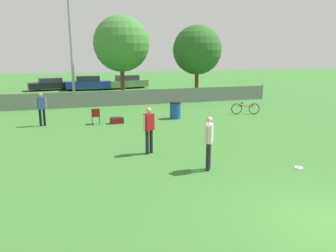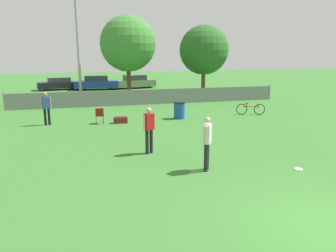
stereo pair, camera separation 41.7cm
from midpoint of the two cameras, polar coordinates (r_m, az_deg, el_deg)
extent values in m
plane|color=#38722D|center=(8.41, 25.56, -15.06)|extent=(120.00, 120.00, 0.00)
cube|color=gray|center=(24.13, -4.50, 5.05)|extent=(19.75, 0.03, 1.10)
cylinder|color=slate|center=(28.01, 15.69, 5.79)|extent=(0.07, 0.07, 1.21)
cylinder|color=#9E9EA3|center=(25.27, -16.99, 13.52)|extent=(0.20, 0.20, 8.69)
cylinder|color=brown|center=(26.20, -8.37, 7.43)|extent=(0.32, 0.32, 2.80)
sphere|color=#3D7F33|center=(26.11, -8.59, 14.01)|extent=(4.28, 4.28, 4.28)
cylinder|color=brown|center=(27.77, 4.57, 7.44)|extent=(0.32, 0.32, 2.44)
sphere|color=#286023|center=(27.66, 4.67, 13.06)|extent=(4.01, 4.01, 4.01)
cylinder|color=black|center=(10.59, 5.84, -5.45)|extent=(0.13, 0.13, 0.91)
cylinder|color=black|center=(10.78, 6.03, -5.12)|extent=(0.13, 0.13, 0.91)
cube|color=silver|center=(10.47, 6.03, -1.30)|extent=(0.39, 0.43, 0.62)
sphere|color=#D8AD8C|center=(10.38, 6.08, 1.05)|extent=(0.20, 0.20, 0.20)
cylinder|color=#D8AD8C|center=(10.26, 5.82, -1.58)|extent=(0.08, 0.08, 0.55)
cylinder|color=#D8AD8C|center=(10.69, 6.23, -1.00)|extent=(0.08, 0.08, 0.55)
cylinder|color=black|center=(12.29, -4.62, -2.85)|extent=(0.13, 0.13, 0.91)
cylinder|color=black|center=(12.42, -3.91, -2.67)|extent=(0.13, 0.13, 0.91)
cube|color=#B21419|center=(12.18, -4.32, 0.71)|extent=(0.43, 0.37, 0.62)
sphere|color=#D8AD8C|center=(12.09, -4.36, 2.74)|extent=(0.20, 0.20, 0.20)
cylinder|color=#D8AD8C|center=(12.03, -5.13, 0.57)|extent=(0.08, 0.08, 0.55)
cylinder|color=#D8AD8C|center=(12.32, -3.54, 0.88)|extent=(0.08, 0.08, 0.55)
cylinder|color=black|center=(18.27, -21.35, 1.41)|extent=(0.13, 0.13, 0.89)
cylinder|color=black|center=(18.26, -21.95, 1.35)|extent=(0.13, 0.13, 0.89)
cube|color=#2D4C9E|center=(18.14, -21.85, 3.71)|extent=(0.38, 0.27, 0.62)
sphere|color=tan|center=(18.09, -21.96, 5.08)|extent=(0.20, 0.20, 0.20)
cylinder|color=tan|center=(18.16, -21.17, 3.78)|extent=(0.08, 0.08, 0.55)
cylinder|color=tan|center=(18.13, -22.52, 3.65)|extent=(0.08, 0.08, 0.55)
cylinder|color=white|center=(11.69, 20.83, -6.77)|extent=(0.27, 0.27, 0.03)
torus|color=white|center=(11.69, 20.83, -6.76)|extent=(0.27, 0.27, 0.03)
cylinder|color=#333338|center=(18.11, -12.53, 1.14)|extent=(0.02, 0.02, 0.42)
cylinder|color=#333338|center=(18.10, -13.72, 1.08)|extent=(0.02, 0.02, 0.42)
cylinder|color=#333338|center=(17.74, -12.47, 0.91)|extent=(0.02, 0.02, 0.42)
cylinder|color=#333338|center=(17.73, -13.69, 0.84)|extent=(0.02, 0.02, 0.42)
cube|color=maroon|center=(17.88, -13.14, 1.70)|extent=(0.45, 0.45, 0.03)
cube|color=maroon|center=(17.64, -13.15, 2.28)|extent=(0.43, 0.04, 0.41)
torus|color=black|center=(20.67, 11.30, 2.95)|extent=(0.65, 0.25, 0.66)
torus|color=black|center=(20.90, 14.22, 2.91)|extent=(0.65, 0.25, 0.66)
cylinder|color=#A51E19|center=(20.75, 12.79, 3.40)|extent=(0.96, 0.34, 0.04)
cylinder|color=#A51E19|center=(20.70, 12.15, 3.40)|extent=(0.03, 0.03, 0.34)
cylinder|color=#A51E19|center=(20.85, 14.02, 3.38)|extent=(0.03, 0.03, 0.31)
cube|color=black|center=(20.67, 12.17, 3.93)|extent=(0.17, 0.11, 0.04)
cylinder|color=black|center=(20.83, 14.04, 3.80)|extent=(0.16, 0.43, 0.03)
cylinder|color=#194C99|center=(18.92, 0.64, 2.65)|extent=(0.62, 0.62, 0.89)
cylinder|color=black|center=(18.84, 0.64, 4.10)|extent=(0.66, 0.66, 0.08)
cube|color=maroon|center=(17.89, -9.58, 0.97)|extent=(0.72, 0.39, 0.32)
cube|color=black|center=(17.86, -9.60, 1.52)|extent=(0.61, 0.04, 0.02)
cylinder|color=black|center=(36.40, -18.17, 6.64)|extent=(0.63, 0.28, 0.61)
cylinder|color=black|center=(34.98, -17.79, 6.45)|extent=(0.63, 0.28, 0.61)
cylinder|color=black|center=(36.10, -22.30, 6.28)|extent=(0.63, 0.28, 0.61)
cylinder|color=black|center=(34.67, -22.10, 6.07)|extent=(0.63, 0.28, 0.61)
cube|color=black|center=(35.50, -20.11, 6.68)|extent=(4.45, 2.33, 0.61)
cube|color=#2D333D|center=(35.45, -20.17, 7.54)|extent=(2.41, 1.80, 0.45)
cylinder|color=black|center=(35.43, -11.86, 6.90)|extent=(0.67, 0.20, 0.66)
cylinder|color=black|center=(33.86, -11.69, 6.65)|extent=(0.67, 0.20, 0.66)
cylinder|color=black|center=(35.37, -16.28, 6.65)|extent=(0.67, 0.20, 0.66)
cylinder|color=black|center=(33.80, -16.31, 6.39)|extent=(0.67, 0.20, 0.66)
cube|color=navy|center=(34.57, -14.05, 7.04)|extent=(4.44, 1.96, 0.71)
cube|color=#2D333D|center=(34.52, -14.11, 8.07)|extent=(2.33, 1.67, 0.54)
cylinder|color=black|center=(36.58, -5.90, 7.23)|extent=(0.63, 0.29, 0.61)
cylinder|color=black|center=(35.25, -4.99, 7.05)|extent=(0.63, 0.29, 0.61)
cylinder|color=black|center=(35.67, -9.82, 6.97)|extent=(0.63, 0.29, 0.61)
cylinder|color=black|center=(34.30, -9.04, 6.78)|extent=(0.63, 0.29, 0.61)
cube|color=#59724C|center=(35.40, -7.43, 7.38)|extent=(4.46, 2.43, 0.70)
cube|color=#2D333D|center=(35.35, -7.46, 8.37)|extent=(2.43, 1.85, 0.52)
camera|label=1|loc=(0.21, -90.98, -0.22)|focal=35.00mm
camera|label=2|loc=(0.21, 89.02, 0.22)|focal=35.00mm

